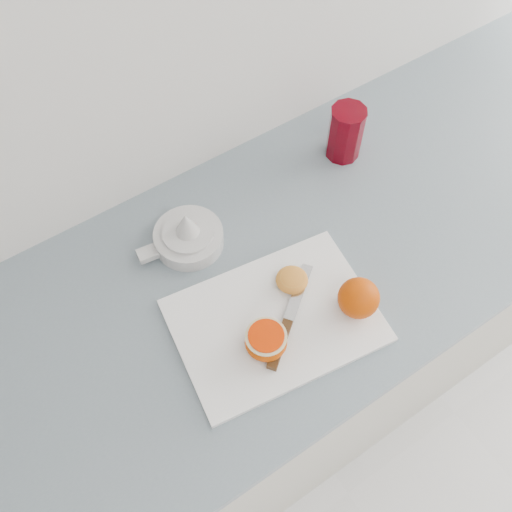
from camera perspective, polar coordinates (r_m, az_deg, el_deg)
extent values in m
cube|color=beige|center=(1.55, 2.97, -8.65)|extent=(2.54, 0.60, 0.86)
cube|color=gray|center=(1.15, 3.94, 0.16)|extent=(2.60, 0.64, 0.03)
cube|color=white|center=(1.06, 1.92, -6.47)|extent=(0.40, 0.31, 0.01)
sphere|color=#D84A02|center=(1.04, 10.22, -4.17)|extent=(0.08, 0.08, 0.08)
ellipsoid|color=#D84A02|center=(1.01, 1.00, -8.54)|extent=(0.08, 0.08, 0.04)
cylinder|color=beige|center=(0.99, 1.02, -8.04)|extent=(0.07, 0.07, 0.00)
cylinder|color=#DE3900|center=(0.99, 1.02, -7.98)|extent=(0.06, 0.06, 0.00)
ellipsoid|color=orange|center=(1.08, 3.61, -2.39)|extent=(0.06, 0.06, 0.03)
cylinder|color=orange|center=(1.07, 3.63, -2.18)|extent=(0.05, 0.05, 0.00)
cube|color=#4D2E18|center=(1.02, 2.40, -8.81)|extent=(0.09, 0.07, 0.01)
cube|color=#B7B7BC|center=(1.07, 4.24, -3.62)|extent=(0.11, 0.09, 0.00)
cylinder|color=#B7B7BC|center=(1.02, 2.40, -8.81)|extent=(0.01, 0.01, 0.01)
cylinder|color=white|center=(1.14, -6.72, 1.80)|extent=(0.14, 0.14, 0.03)
cylinder|color=white|center=(1.12, -6.83, 2.39)|extent=(0.10, 0.10, 0.01)
cone|color=white|center=(1.10, -6.98, 3.25)|extent=(0.05, 0.05, 0.05)
cube|color=white|center=(1.13, -10.65, 0.27)|extent=(0.05, 0.04, 0.01)
ellipsoid|color=#EB551C|center=(1.12, -6.16, 2.51)|extent=(0.01, 0.01, 0.00)
ellipsoid|color=#EB551C|center=(1.13, -7.69, 2.76)|extent=(0.01, 0.01, 0.00)
ellipsoid|color=#EB551C|center=(1.11, -6.69, 1.98)|extent=(0.01, 0.01, 0.00)
ellipsoid|color=#EB551C|center=(1.13, -6.17, 3.18)|extent=(0.01, 0.01, 0.00)
cylinder|color=#61000C|center=(1.27, 8.92, 12.02)|extent=(0.08, 0.08, 0.12)
cylinder|color=orange|center=(1.30, 8.64, 10.57)|extent=(0.06, 0.06, 0.02)
cylinder|color=#61000C|center=(1.22, 9.33, 14.08)|extent=(0.08, 0.08, 0.00)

